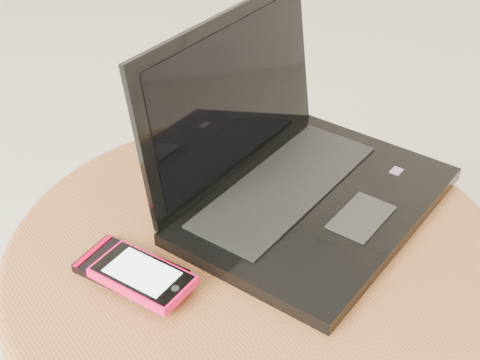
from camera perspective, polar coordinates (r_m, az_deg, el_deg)
table at (r=0.84m, az=1.26°, el=-10.40°), size 0.56×0.56×0.45m
laptop at (r=0.82m, az=4.25°, el=0.59°), size 0.38×0.34×0.21m
phone_black at (r=0.74m, az=-8.95°, el=-7.37°), size 0.10×0.13×0.01m
phone_pink at (r=0.72m, az=-8.00°, el=-7.81°), size 0.09×0.12×0.01m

